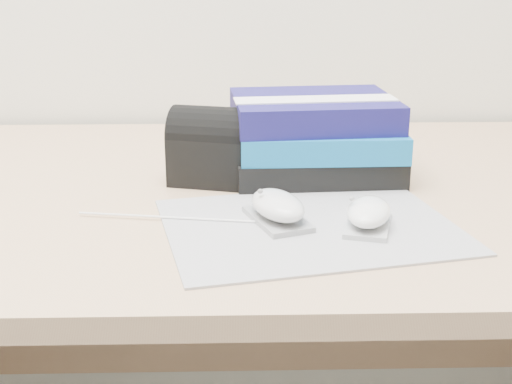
{
  "coord_description": "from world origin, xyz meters",
  "views": [
    {
      "loc": [
        -0.11,
        0.57,
        1.06
      ],
      "look_at": [
        -0.09,
        1.43,
        0.77
      ],
      "focal_mm": 50.0,
      "sensor_mm": 36.0,
      "label": 1
    }
  ],
  "objects_px": {
    "mouse_rear": "(278,208)",
    "book_stack": "(315,137)",
    "mouse_front": "(369,214)",
    "pouch": "(215,146)",
    "desk": "(306,305)"
  },
  "relations": [
    {
      "from": "mouse_rear",
      "to": "book_stack",
      "type": "relative_size",
      "value": 0.46
    },
    {
      "from": "mouse_rear",
      "to": "pouch",
      "type": "distance_m",
      "value": 0.2
    },
    {
      "from": "mouse_front",
      "to": "desk",
      "type": "bearing_deg",
      "value": 101.36
    },
    {
      "from": "book_stack",
      "to": "pouch",
      "type": "height_order",
      "value": "book_stack"
    },
    {
      "from": "mouse_rear",
      "to": "mouse_front",
      "type": "height_order",
      "value": "mouse_rear"
    },
    {
      "from": "pouch",
      "to": "mouse_rear",
      "type": "bearing_deg",
      "value": -64.6
    },
    {
      "from": "book_stack",
      "to": "desk",
      "type": "bearing_deg",
      "value": 121.68
    },
    {
      "from": "book_stack",
      "to": "pouch",
      "type": "xyz_separation_m",
      "value": [
        -0.15,
        -0.03,
        -0.0
      ]
    },
    {
      "from": "desk",
      "to": "book_stack",
      "type": "distance_m",
      "value": 0.29
    },
    {
      "from": "desk",
      "to": "pouch",
      "type": "bearing_deg",
      "value": -163.01
    },
    {
      "from": "desk",
      "to": "mouse_rear",
      "type": "relative_size",
      "value": 13.47
    },
    {
      "from": "book_stack",
      "to": "pouch",
      "type": "distance_m",
      "value": 0.16
    },
    {
      "from": "book_stack",
      "to": "pouch",
      "type": "bearing_deg",
      "value": -167.22
    },
    {
      "from": "mouse_rear",
      "to": "pouch",
      "type": "height_order",
      "value": "pouch"
    },
    {
      "from": "mouse_rear",
      "to": "mouse_front",
      "type": "bearing_deg",
      "value": -10.9
    }
  ]
}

